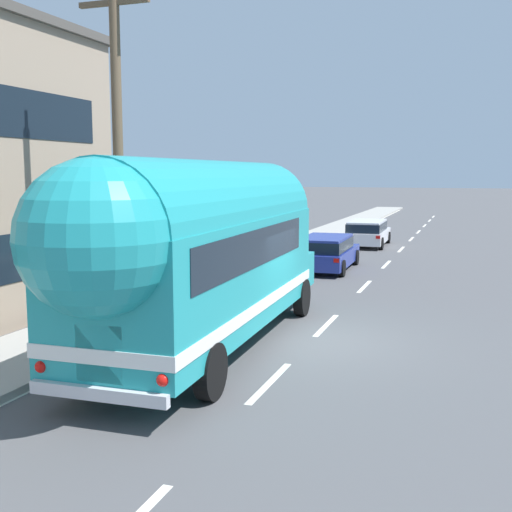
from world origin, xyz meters
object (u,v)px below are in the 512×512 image
object	(u,v)px
painted_bus	(200,248)
utility_pole	(118,148)
car_lead	(326,251)
car_second	(368,231)

from	to	relation	value
painted_bus	utility_pole	bearing A→B (deg)	156.39
car_lead	painted_bus	bearing A→B (deg)	-89.34
car_second	painted_bus	bearing A→B (deg)	-90.22
utility_pole	painted_bus	bearing A→B (deg)	-23.61
utility_pole	car_lead	distance (m)	12.03
utility_pole	painted_bus	xyz separation A→B (m)	(2.59, -1.13, -2.12)
utility_pole	car_lead	world-z (taller)	utility_pole
painted_bus	car_second	world-z (taller)	painted_bus
car_second	utility_pole	bearing A→B (deg)	-97.64
car_lead	car_second	distance (m)	8.72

